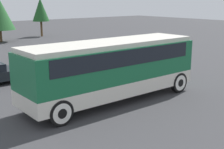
# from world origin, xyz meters

# --- Properties ---
(ground_plane) EXTENTS (120.00, 120.00, 0.00)m
(ground_plane) POSITION_xyz_m (0.00, 0.00, 0.00)
(ground_plane) COLOR #38383A
(tour_bus) EXTENTS (9.38, 2.63, 3.03)m
(tour_bus) POSITION_xyz_m (0.10, 0.00, 1.83)
(tour_bus) COLOR silver
(tour_bus) RESTS_ON ground_plane
(parked_car_near) EXTENTS (4.57, 1.89, 1.49)m
(parked_car_near) POSITION_xyz_m (4.72, 5.01, 0.73)
(parked_car_near) COLOR #7A6B5B
(parked_car_near) RESTS_ON ground_plane
(parked_car_far) EXTENTS (4.37, 1.86, 1.43)m
(parked_car_far) POSITION_xyz_m (4.21, 8.44, 0.72)
(parked_car_far) COLOR #BCBCC1
(parked_car_far) RESTS_ON ground_plane
(tree_left) EXTENTS (2.27, 2.27, 5.16)m
(tree_left) POSITION_xyz_m (10.28, 27.88, 3.59)
(tree_left) COLOR brown
(tree_left) RESTS_ON ground_plane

